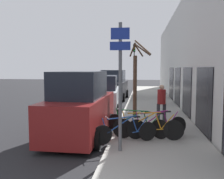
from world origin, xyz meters
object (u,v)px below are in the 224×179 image
(signpost, at_px, (120,81))
(parked_car_2, at_px, (114,86))
(bicycle_3, at_px, (137,124))
(parked_car_1, at_px, (103,95))
(bicycle_2, at_px, (157,126))
(parked_car_0, at_px, (80,108))
(street_tree, at_px, (136,80))
(bicycle_1, at_px, (148,128))
(bicycle_0, at_px, (126,131))
(traffic_light, at_px, (134,62))
(pedestrian_near, at_px, (162,100))

(signpost, xyz_separation_m, parked_car_2, (-1.68, 12.79, -1.08))
(bicycle_3, height_order, parked_car_1, parked_car_1)
(bicycle_2, xyz_separation_m, parked_car_0, (-2.72, 0.21, 0.53))
(parked_car_1, relative_size, street_tree, 1.35)
(bicycle_1, bearing_deg, bicycle_0, 125.82)
(traffic_light, bearing_deg, street_tree, -87.46)
(bicycle_3, xyz_separation_m, parked_car_1, (-2.09, 5.43, 0.41))
(bicycle_1, xyz_separation_m, parked_car_2, (-2.48, 11.53, 0.51))
(signpost, distance_m, street_tree, 4.96)
(street_tree, bearing_deg, pedestrian_near, -37.39)
(parked_car_0, bearing_deg, bicycle_0, -28.89)
(bicycle_1, xyz_separation_m, street_tree, (-0.51, 3.69, 1.39))
(signpost, height_order, parked_car_0, signpost)
(parked_car_0, relative_size, parked_car_2, 1.02)
(signpost, bearing_deg, street_tree, 86.67)
(bicycle_1, height_order, street_tree, street_tree)
(signpost, bearing_deg, parked_car_2, 97.48)
(parked_car_0, height_order, parked_car_1, parked_car_0)
(parked_car_2, distance_m, traffic_light, 3.32)
(pedestrian_near, bearing_deg, street_tree, -55.69)
(traffic_light, bearing_deg, parked_car_2, -124.78)
(pedestrian_near, bearing_deg, parked_car_0, 18.90)
(bicycle_0, height_order, bicycle_1, bicycle_1)
(pedestrian_near, bearing_deg, parked_car_1, -63.36)
(parked_car_0, relative_size, parked_car_1, 0.91)
(bicycle_3, xyz_separation_m, street_tree, (-0.14, 3.20, 1.39))
(signpost, distance_m, parked_car_0, 2.61)
(signpost, bearing_deg, parked_car_1, 103.06)
(bicycle_1, bearing_deg, bicycle_2, -45.66)
(parked_car_1, xyz_separation_m, pedestrian_near, (3.10, -3.10, 0.13))
(bicycle_2, relative_size, parked_car_1, 0.41)
(bicycle_1, distance_m, bicycle_3, 0.62)
(parked_car_2, bearing_deg, pedestrian_near, -68.81)
(bicycle_0, height_order, bicycle_2, bicycle_2)
(bicycle_1, xyz_separation_m, bicycle_2, (0.33, 0.31, -0.01))
(parked_car_1, relative_size, traffic_light, 1.09)
(bicycle_1, relative_size, bicycle_3, 1.09)
(parked_car_0, bearing_deg, parked_car_1, 92.37)
(bicycle_0, relative_size, parked_car_2, 0.45)
(parked_car_1, xyz_separation_m, traffic_light, (1.51, 7.80, 2.09))
(bicycle_3, bearing_deg, traffic_light, 29.38)
(street_tree, bearing_deg, signpost, -93.33)
(bicycle_3, xyz_separation_m, traffic_light, (-0.59, 13.23, 2.50))
(bicycle_0, xyz_separation_m, street_tree, (0.18, 4.17, 1.41))
(bicycle_3, relative_size, parked_car_2, 0.49)
(parked_car_2, distance_m, street_tree, 8.13)
(traffic_light, bearing_deg, parked_car_0, -96.21)
(bicycle_3, relative_size, pedestrian_near, 1.32)
(bicycle_2, bearing_deg, parked_car_2, -10.91)
(parked_car_0, xyz_separation_m, street_tree, (1.88, 3.17, 0.87))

